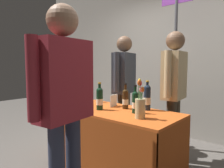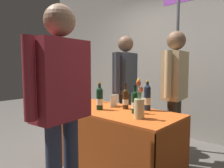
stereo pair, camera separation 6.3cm
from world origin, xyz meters
name	(u,v)px [view 2 (the right image)]	position (x,y,z in m)	size (l,w,h in m)	color
back_partition	(179,46)	(0.00, 1.76, 1.58)	(7.03, 0.12, 3.16)	#9E998E
tasting_table	(112,128)	(0.00, 0.00, 0.51)	(1.58, 0.70, 0.74)	#B74C19
featured_wine_bottle	(126,98)	(0.09, 0.13, 0.86)	(0.07, 0.07, 0.30)	#38230F
display_bottle_0	(135,102)	(0.31, 0.03, 0.86)	(0.07, 0.07, 0.31)	black
display_bottle_1	(147,97)	(0.33, 0.24, 0.89)	(0.08, 0.08, 0.34)	#192333
display_bottle_2	(100,98)	(-0.10, -0.10, 0.87)	(0.08, 0.08, 0.32)	black
display_bottle_3	(72,95)	(-0.45, -0.23, 0.88)	(0.07, 0.07, 0.36)	black
wine_glass_near_vendor	(73,98)	(-0.62, -0.10, 0.82)	(0.07, 0.07, 0.12)	silver
wine_glass_mid	(99,94)	(-0.47, 0.25, 0.84)	(0.07, 0.07, 0.15)	silver
flower_vase	(139,106)	(0.47, -0.13, 0.86)	(0.10, 0.10, 0.39)	tan
brochure_stand	(114,101)	(-0.10, 0.15, 0.81)	(0.15, 0.01, 0.15)	silver
vendor_presenter	(125,81)	(-0.33, 0.66, 1.01)	(0.31, 0.60, 1.68)	#4C4233
vendor_assistant	(175,85)	(0.46, 0.66, 1.00)	(0.26, 0.58, 1.67)	#4C4233
taster_foreground_right	(61,96)	(0.29, -0.89, 1.03)	(0.26, 0.61, 1.70)	#2D3347
booth_signpost	(177,55)	(0.26, 1.12, 1.40)	(0.46, 0.04, 2.33)	#47474C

